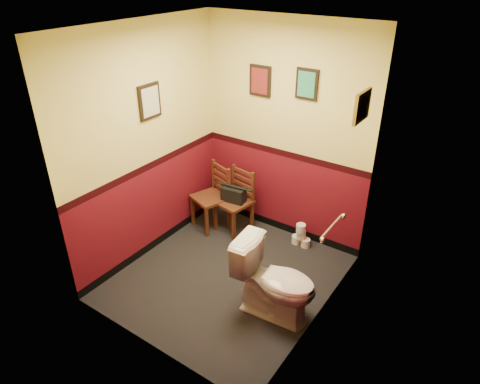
# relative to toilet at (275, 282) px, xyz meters

# --- Properties ---
(floor) EXTENTS (2.20, 2.40, 0.00)m
(floor) POSITION_rel_toilet_xyz_m (-0.72, 0.18, -0.41)
(floor) COLOR black
(floor) RESTS_ON ground
(ceiling) EXTENTS (2.20, 2.40, 0.00)m
(ceiling) POSITION_rel_toilet_xyz_m (-0.72, 0.18, 2.29)
(ceiling) COLOR silver
(ceiling) RESTS_ON ground
(wall_back) EXTENTS (2.20, 0.00, 2.70)m
(wall_back) POSITION_rel_toilet_xyz_m (-0.72, 1.38, 0.94)
(wall_back) COLOR #5E0E1A
(wall_back) RESTS_ON ground
(wall_front) EXTENTS (2.20, 0.00, 2.70)m
(wall_front) POSITION_rel_toilet_xyz_m (-0.72, -1.02, 0.94)
(wall_front) COLOR #5E0E1A
(wall_front) RESTS_ON ground
(wall_left) EXTENTS (0.00, 2.40, 2.70)m
(wall_left) POSITION_rel_toilet_xyz_m (-1.82, 0.18, 0.94)
(wall_left) COLOR #5E0E1A
(wall_left) RESTS_ON ground
(wall_right) EXTENTS (0.00, 2.40, 2.70)m
(wall_right) POSITION_rel_toilet_xyz_m (0.38, 0.18, 0.94)
(wall_right) COLOR #5E0E1A
(wall_right) RESTS_ON ground
(grab_bar) EXTENTS (0.05, 0.56, 0.06)m
(grab_bar) POSITION_rel_toilet_xyz_m (0.35, 0.43, 0.54)
(grab_bar) COLOR silver
(grab_bar) RESTS_ON wall_right
(framed_print_back_a) EXTENTS (0.28, 0.04, 0.36)m
(framed_print_back_a) POSITION_rel_toilet_xyz_m (-1.07, 1.36, 1.54)
(framed_print_back_a) COLOR black
(framed_print_back_a) RESTS_ON wall_back
(framed_print_back_b) EXTENTS (0.26, 0.04, 0.34)m
(framed_print_back_b) POSITION_rel_toilet_xyz_m (-0.47, 1.36, 1.59)
(framed_print_back_b) COLOR black
(framed_print_back_b) RESTS_ON wall_back
(framed_print_left) EXTENTS (0.04, 0.30, 0.38)m
(framed_print_left) POSITION_rel_toilet_xyz_m (-1.80, 0.28, 1.44)
(framed_print_left) COLOR black
(framed_print_left) RESTS_ON wall_left
(framed_print_right) EXTENTS (0.04, 0.34, 0.28)m
(framed_print_right) POSITION_rel_toilet_xyz_m (0.36, 0.78, 1.64)
(framed_print_right) COLOR olive
(framed_print_right) RESTS_ON wall_right
(toilet) EXTENTS (0.88, 0.54, 0.82)m
(toilet) POSITION_rel_toilet_xyz_m (0.00, 0.00, 0.00)
(toilet) COLOR white
(toilet) RESTS_ON floor
(toilet_brush) EXTENTS (0.11, 0.11, 0.38)m
(toilet_brush) POSITION_rel_toilet_xyz_m (0.22, 0.14, -0.35)
(toilet_brush) COLOR silver
(toilet_brush) RESTS_ON floor
(chair_left) EXTENTS (0.52, 0.52, 0.87)m
(chair_left) POSITION_rel_toilet_xyz_m (-1.52, 0.96, 0.03)
(chair_left) COLOR #5A2E1B
(chair_left) RESTS_ON floor
(chair_right) EXTENTS (0.46, 0.46, 0.85)m
(chair_right) POSITION_rel_toilet_xyz_m (-1.21, 1.06, 0.02)
(chair_right) COLOR #5A2E1B
(chair_right) RESTS_ON floor
(handbag) EXTENTS (0.32, 0.18, 0.22)m
(handbag) POSITION_rel_toilet_xyz_m (-1.22, 1.02, 0.13)
(handbag) COLOR black
(handbag) RESTS_ON chair_right
(tp_stack) EXTENTS (0.25, 0.15, 0.32)m
(tp_stack) POSITION_rel_toilet_xyz_m (-0.32, 1.21, -0.28)
(tp_stack) COLOR silver
(tp_stack) RESTS_ON floor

